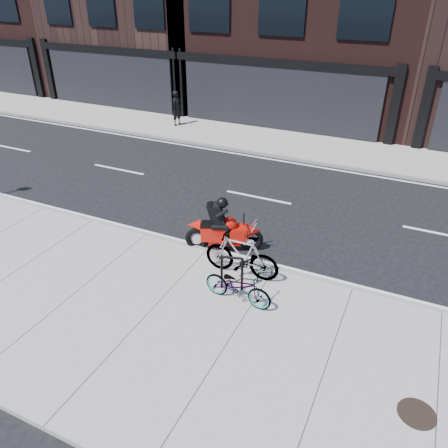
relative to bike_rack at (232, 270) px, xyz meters
The scene contains 9 objects.
ground 3.56m from the bike_rack, 112.50° to the left, with size 120.00×120.00×0.00m, color black.
sidewalk_near 2.30m from the bike_rack, 126.99° to the right, with size 60.00×6.00×0.13m, color gray.
sidewalk_far 11.07m from the bike_rack, 96.94° to the left, with size 60.00×3.50×0.13m, color gray.
bike_rack is the anchor object (origin of this frame).
bicycle_front 0.50m from the bike_rack, 49.06° to the right, with size 0.58×1.67×0.88m, color gray.
bicycle_rear 0.63m from the bike_rack, 91.77° to the left, with size 0.55×1.95×1.17m, color gray.
motorcycle 1.96m from the bike_rack, 117.79° to the left, with size 2.07×1.12×1.64m.
pedestrian 13.74m from the bike_rack, 125.84° to the left, with size 0.62×0.41×1.71m, color black.
manhole_cover 4.75m from the bike_rack, 22.87° to the right, with size 0.66×0.66×0.01m, color black.
Camera 1 is at (4.76, -10.96, 6.72)m, focal length 35.00 mm.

